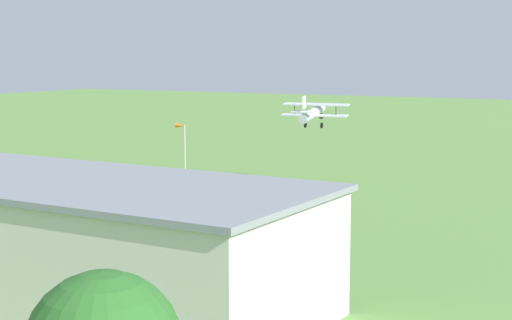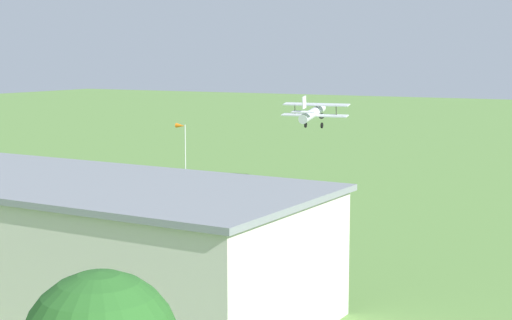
{
  "view_description": "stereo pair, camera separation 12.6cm",
  "coord_description": "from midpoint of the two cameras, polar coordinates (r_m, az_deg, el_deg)",
  "views": [
    {
      "loc": [
        -36.51,
        77.81,
        14.87
      ],
      "look_at": [
        -1.65,
        13.5,
        5.24
      ],
      "focal_mm": 55.99,
      "sensor_mm": 36.0,
      "label": 1
    },
    {
      "loc": [
        -36.62,
        77.75,
        14.87
      ],
      "look_at": [
        -1.65,
        13.5,
        5.24
      ],
      "focal_mm": 55.99,
      "sensor_mm": 36.0,
      "label": 2
    }
  ],
  "objects": [
    {
      "name": "windsock",
      "position": [
        101.97,
        -5.33,
        2.2
      ],
      "size": [
        1.43,
        0.68,
        6.27
      ],
      "color": "silver",
      "rests_on": "ground_plane"
    },
    {
      "name": "ground_plane",
      "position": [
        87.22,
        3.34,
        -2.33
      ],
      "size": [
        400.0,
        400.0,
        0.0
      ],
      "primitive_type": "plane",
      "color": "#608C42"
    },
    {
      "name": "person_at_fence_line",
      "position": [
        65.87,
        -5.87,
        -4.91
      ],
      "size": [
        0.42,
        0.42,
        1.54
      ],
      "color": "beige",
      "rests_on": "ground_plane"
    },
    {
      "name": "biplane",
      "position": [
        88.67,
        4.15,
        3.39
      ],
      "size": [
        7.7,
        7.72,
        3.75
      ],
      "color": "silver"
    },
    {
      "name": "hangar",
      "position": [
        49.65,
        -13.35,
        -5.58
      ],
      "size": [
        32.5,
        14.66,
        7.6
      ],
      "color": "beige",
      "rests_on": "ground_plane"
    },
    {
      "name": "person_beside_truck",
      "position": [
        64.76,
        -3.3,
        -5.04
      ],
      "size": [
        0.51,
        0.51,
        1.66
      ],
      "color": "navy",
      "rests_on": "ground_plane"
    },
    {
      "name": "person_watching_takeoff",
      "position": [
        61.25,
        2.33,
        -5.73
      ],
      "size": [
        0.44,
        0.44,
        1.72
      ],
      "color": "beige",
      "rests_on": "ground_plane"
    },
    {
      "name": "car_grey",
      "position": [
        71.35,
        -17.44,
        -4.15
      ],
      "size": [
        1.92,
        4.57,
        1.75
      ],
      "color": "slate",
      "rests_on": "ground_plane"
    }
  ]
}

